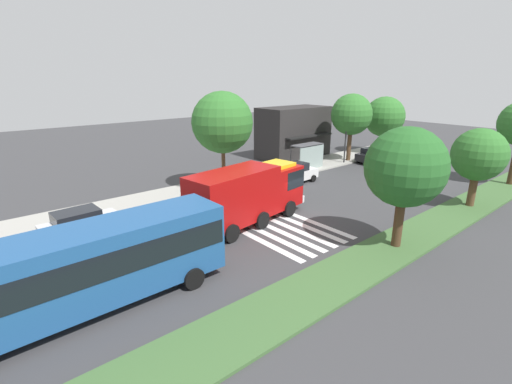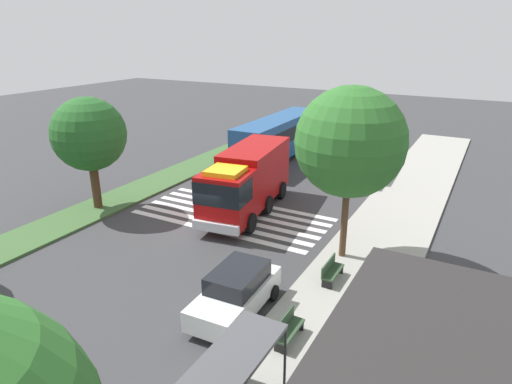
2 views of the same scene
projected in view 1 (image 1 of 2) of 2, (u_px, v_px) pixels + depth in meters
ground_plane at (292, 212)px, 25.91m from camera, size 120.00×120.00×0.00m
sidewalk at (223, 185)px, 32.12m from camera, size 60.00×4.54×0.14m
median_strip at (392, 248)px, 20.22m from camera, size 60.00×3.00×0.14m
crosswalk at (264, 220)px, 24.31m from camera, size 4.95×11.30×0.01m
fire_truck at (250, 192)px, 23.47m from camera, size 9.11×3.79×3.73m
parked_car_west at (80, 223)px, 21.55m from camera, size 4.51×2.27×1.71m
parked_car_mid at (294, 173)px, 32.68m from camera, size 4.53×2.24×1.82m
parked_car_east at (374, 155)px, 40.55m from camera, size 4.73×2.28×1.68m
transit_bus at (85, 265)px, 14.29m from camera, size 11.72×2.92×3.55m
bus_stop_shelter at (309, 152)px, 37.07m from camera, size 3.50×1.40×2.46m
bench_near_shelter at (281, 170)px, 35.03m from camera, size 1.60×0.50×0.90m
bench_west_of_shelter at (244, 178)px, 32.27m from camera, size 1.60×0.50×0.90m
street_lamp at (346, 133)px, 39.21m from camera, size 0.36×0.36×5.46m
storefront_building at (294, 132)px, 42.65m from camera, size 8.56×5.08×5.85m
sidewalk_tree_far_west at (222, 123)px, 29.05m from camera, size 4.93×4.93×8.01m
sidewalk_tree_center at (352, 115)px, 39.75m from camera, size 4.46×4.46×7.33m
sidewalk_tree_east at (384, 117)px, 44.08m from camera, size 4.79×4.79×6.80m
median_tree_far_west at (405, 168)px, 19.08m from camera, size 4.27×4.27×6.64m
median_tree_west at (479, 155)px, 25.63m from camera, size 3.71×3.71×5.66m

